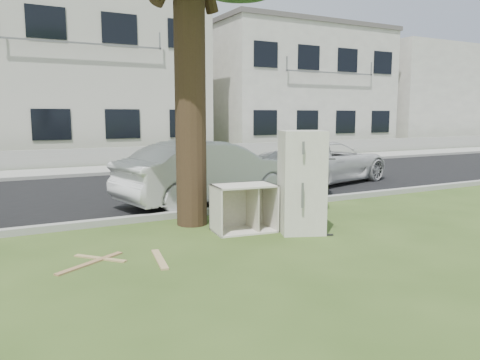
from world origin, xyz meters
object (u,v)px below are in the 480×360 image
fridge (302,182)px  car_center (210,172)px  car_right (325,162)px  cabinet (244,208)px

fridge → car_center: size_ratio=0.40×
fridge → car_right: bearing=69.8°
fridge → cabinet: 1.07m
cabinet → car_right: size_ratio=0.23×
cabinet → car_center: car_center is taller
cabinet → car_right: (4.90, 4.00, 0.21)m
cabinet → car_center: bearing=84.5°
car_center → fridge: bearing=172.5°
car_center → cabinet: bearing=155.7°
cabinet → fridge: bearing=-24.8°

